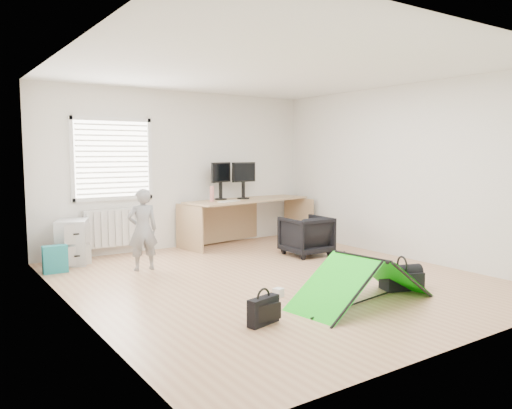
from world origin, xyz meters
TOP-DOWN VIEW (x-y plane):
  - ground at (0.00, 0.00)m, footprint 5.50×5.50m
  - back_wall at (0.00, 2.75)m, footprint 5.00×0.02m
  - window at (-1.20, 2.71)m, footprint 1.20×0.06m
  - radiator at (-1.20, 2.67)m, footprint 1.00×0.12m
  - desk at (1.12, 2.32)m, footprint 2.48×1.14m
  - filing_cabinet at (-1.93, 2.42)m, footprint 0.61×0.69m
  - monitor_left at (0.68, 2.53)m, footprint 0.51×0.30m
  - monitor_right at (1.09, 2.42)m, footprint 0.52×0.17m
  - keyboard at (0.59, 2.09)m, footprint 0.44×0.24m
  - thermos at (0.38, 2.31)m, footprint 0.09×0.09m
  - office_chair at (1.35, 0.95)m, footprint 0.71×0.73m
  - person at (-1.22, 1.44)m, footprint 0.45×0.33m
  - kite at (0.20, -1.39)m, footprint 1.77×0.98m
  - storage_crate at (2.17, 2.06)m, footprint 0.57×0.41m
  - tote_bag at (-2.29, 1.96)m, footprint 0.33×0.16m
  - laptop_bag at (-1.10, -1.35)m, footprint 0.37×0.19m
  - white_box at (-0.43, -0.69)m, footprint 0.12×0.12m
  - duffel_bag at (1.01, -1.27)m, footprint 0.54×0.39m

SIDE VIEW (x-z plane):
  - ground at x=0.00m, z-range 0.00..0.00m
  - white_box at x=-0.43m, z-range 0.00..0.10m
  - duffel_bag at x=1.01m, z-range 0.00..0.21m
  - laptop_bag at x=-1.10m, z-range 0.00..0.27m
  - storage_crate at x=2.17m, z-range 0.00..0.31m
  - tote_bag at x=-2.29m, z-range 0.00..0.38m
  - kite at x=0.20m, z-range 0.00..0.52m
  - office_chair at x=1.35m, z-range 0.00..0.64m
  - filing_cabinet at x=-1.93m, z-range 0.00..0.66m
  - desk at x=1.12m, z-range 0.00..0.81m
  - radiator at x=-1.20m, z-range 0.15..0.75m
  - person at x=-1.22m, z-range 0.00..1.15m
  - keyboard at x=0.59m, z-range 0.81..0.83m
  - thermos at x=0.38m, z-range 0.81..1.08m
  - monitor_right at x=1.09m, z-range 0.81..1.30m
  - monitor_left at x=0.68m, z-range 0.81..1.30m
  - back_wall at x=0.00m, z-range 0.00..2.70m
  - window at x=-1.20m, z-range 0.95..2.15m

